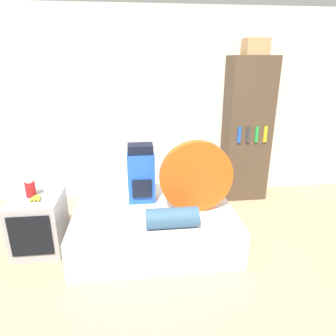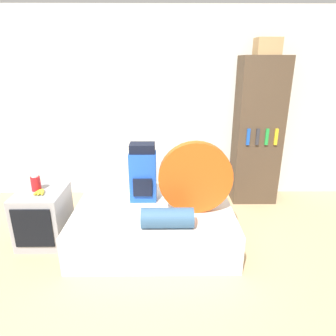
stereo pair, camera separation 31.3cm
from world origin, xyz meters
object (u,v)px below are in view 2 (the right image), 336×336
Objects in this scene: tent_bag at (195,178)px; television at (43,216)px; bookshelf at (257,132)px; cardboard_box at (268,46)px; backpack at (143,173)px; sleeping_roll at (167,218)px; canister at (36,183)px.

television is (-1.66, 0.10, -0.49)m from tent_bag.
cardboard_box is (0.00, -0.04, 1.09)m from bookshelf.
cardboard_box reaches higher than tent_bag.
backpack is 2.20m from cardboard_box.
cardboard_box is (1.25, 1.44, 1.58)m from sleeping_roll.
sleeping_roll is 1.68× the size of cardboard_box.
sleeping_roll is 0.84× the size of television.
tent_bag is 1.96m from cardboard_box.
sleeping_roll is 1.50m from canister.
sleeping_roll is 0.25× the size of bookshelf.
sleeping_roll reaches higher than television.
television is at bearing -158.84° from cardboard_box.
bookshelf is at bearing 92.01° from cardboard_box.
television is 0.38m from canister.
canister is (-1.14, -0.16, -0.05)m from backpack.
sleeping_roll is at bearing -18.02° from canister.
television is at bearing -158.07° from bookshelf.
backpack reaches higher than canister.
sleeping_roll is 2.00m from bookshelf.
sleeping_roll is at bearing -130.18° from bookshelf.
television is at bearing -169.84° from backpack.
canister is (-1.70, 0.14, -0.11)m from tent_bag.
cardboard_box reaches higher than canister.
bookshelf is 1.09m from cardboard_box.
cardboard_box is (1.52, 0.82, 1.36)m from backpack.
backpack is 0.71m from sleeping_roll.
tent_bag is 0.38× the size of bookshelf.
canister is at bearing -159.05° from bookshelf.
television is (-1.37, 0.42, -0.21)m from sleeping_roll.
bookshelf reaches higher than canister.
tent_bag is at bearing -130.66° from cardboard_box.
backpack is at bearing 151.93° from tent_bag.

